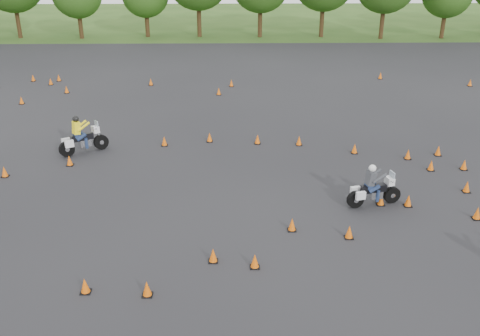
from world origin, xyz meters
The scene contains 5 objects.
ground centered at (0.00, 0.00, 0.00)m, with size 140.00×140.00×0.00m, color #2D5119.
asphalt_pad centered at (0.00, 6.00, 0.01)m, with size 62.00×62.00×0.00m, color black.
traffic_cones centered at (-0.32, 5.25, 0.23)m, with size 36.57×33.22×0.45m.
rider_grey centered at (5.12, 3.09, 0.86)m, with size 2.20×0.68×1.70m, color #383A3F, non-canonical shape.
rider_yellow centered at (-7.32, 8.72, 0.93)m, with size 2.39×0.73×1.84m, color yellow, non-canonical shape.
Camera 1 is at (-0.36, -15.14, 9.54)m, focal length 40.00 mm.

